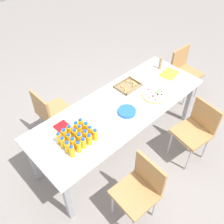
# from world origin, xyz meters

# --- Properties ---
(ground_plane) EXTENTS (12.00, 12.00, 0.00)m
(ground_plane) POSITION_xyz_m (0.00, 0.00, 0.00)
(ground_plane) COLOR gray
(party_table) EXTENTS (2.33, 0.83, 0.75)m
(party_table) POSITION_xyz_m (0.00, 0.00, 0.68)
(party_table) COLOR white
(party_table) RESTS_ON ground_plane
(chair_near_left) EXTENTS (0.42, 0.42, 0.83)m
(chair_near_left) POSITION_xyz_m (-0.51, -0.80, 0.50)
(chair_near_left) COLOR #B7844C
(chair_near_left) RESTS_ON ground_plane
(chair_near_right) EXTENTS (0.45, 0.45, 0.83)m
(chair_near_right) POSITION_xyz_m (0.60, -0.75, 0.50)
(chair_near_right) COLOR #B7844C
(chair_near_right) RESTS_ON ground_plane
(chair_end) EXTENTS (0.43, 0.43, 0.83)m
(chair_end) POSITION_xyz_m (1.53, 0.09, 0.50)
(chair_end) COLOR #B7844C
(chair_end) RESTS_ON ground_plane
(chair_far_left) EXTENTS (0.40, 0.40, 0.83)m
(chair_far_left) POSITION_xyz_m (-0.54, 0.74, 0.50)
(chair_far_left) COLOR #B7844C
(chair_far_left) RESTS_ON ground_plane
(juice_bottle_0) EXTENTS (0.05, 0.05, 0.15)m
(juice_bottle_0) POSITION_xyz_m (-0.85, -0.18, 0.82)
(juice_bottle_0) COLOR #FAAB14
(juice_bottle_0) RESTS_ON party_table
(juice_bottle_1) EXTENTS (0.05, 0.05, 0.14)m
(juice_bottle_1) POSITION_xyz_m (-0.76, -0.18, 0.82)
(juice_bottle_1) COLOR #FAAF14
(juice_bottle_1) RESTS_ON party_table
(juice_bottle_2) EXTENTS (0.06, 0.06, 0.13)m
(juice_bottle_2) POSITION_xyz_m (-0.70, -0.17, 0.81)
(juice_bottle_2) COLOR #FAAE14
(juice_bottle_2) RESTS_ON party_table
(juice_bottle_3) EXTENTS (0.06, 0.06, 0.14)m
(juice_bottle_3) POSITION_xyz_m (-0.62, -0.18, 0.81)
(juice_bottle_3) COLOR #F9AD14
(juice_bottle_3) RESTS_ON party_table
(juice_bottle_4) EXTENTS (0.06, 0.06, 0.15)m
(juice_bottle_4) POSITION_xyz_m (-0.54, -0.18, 0.82)
(juice_bottle_4) COLOR #FAAD14
(juice_bottle_4) RESTS_ON party_table
(juice_bottle_5) EXTENTS (0.06, 0.06, 0.14)m
(juice_bottle_5) POSITION_xyz_m (-0.84, -0.10, 0.81)
(juice_bottle_5) COLOR #F9AE14
(juice_bottle_5) RESTS_ON party_table
(juice_bottle_6) EXTENTS (0.06, 0.06, 0.14)m
(juice_bottle_6) POSITION_xyz_m (-0.78, -0.10, 0.81)
(juice_bottle_6) COLOR #F9AC14
(juice_bottle_6) RESTS_ON party_table
(juice_bottle_7) EXTENTS (0.06, 0.06, 0.15)m
(juice_bottle_7) POSITION_xyz_m (-0.69, -0.11, 0.82)
(juice_bottle_7) COLOR #FAAE14
(juice_bottle_7) RESTS_ON party_table
(juice_bottle_8) EXTENTS (0.06, 0.06, 0.13)m
(juice_bottle_8) POSITION_xyz_m (-0.62, -0.11, 0.81)
(juice_bottle_8) COLOR #FAAC14
(juice_bottle_8) RESTS_ON party_table
(juice_bottle_9) EXTENTS (0.05, 0.05, 0.15)m
(juice_bottle_9) POSITION_xyz_m (-0.55, -0.10, 0.82)
(juice_bottle_9) COLOR #F9AD14
(juice_bottle_9) RESTS_ON party_table
(juice_bottle_10) EXTENTS (0.05, 0.05, 0.14)m
(juice_bottle_10) POSITION_xyz_m (-0.84, -0.02, 0.81)
(juice_bottle_10) COLOR #FAAD14
(juice_bottle_10) RESTS_ON party_table
(juice_bottle_11) EXTENTS (0.06, 0.06, 0.13)m
(juice_bottle_11) POSITION_xyz_m (-0.77, -0.03, 0.81)
(juice_bottle_11) COLOR #FAAF14
(juice_bottle_11) RESTS_ON party_table
(juice_bottle_12) EXTENTS (0.06, 0.06, 0.15)m
(juice_bottle_12) POSITION_xyz_m (-0.69, -0.03, 0.82)
(juice_bottle_12) COLOR #FAAF14
(juice_bottle_12) RESTS_ON party_table
(juice_bottle_13) EXTENTS (0.05, 0.05, 0.15)m
(juice_bottle_13) POSITION_xyz_m (-0.62, -0.02, 0.82)
(juice_bottle_13) COLOR #F8AF14
(juice_bottle_13) RESTS_ON party_table
(juice_bottle_14) EXTENTS (0.06, 0.06, 0.14)m
(juice_bottle_14) POSITION_xyz_m (-0.54, -0.03, 0.81)
(juice_bottle_14) COLOR #F9AC14
(juice_bottle_14) RESTS_ON party_table
(juice_bottle_15) EXTENTS (0.05, 0.05, 0.15)m
(juice_bottle_15) POSITION_xyz_m (-0.84, 0.05, 0.82)
(juice_bottle_15) COLOR #F8AE14
(juice_bottle_15) RESTS_ON party_table
(juice_bottle_16) EXTENTS (0.06, 0.06, 0.15)m
(juice_bottle_16) POSITION_xyz_m (-0.77, 0.05, 0.82)
(juice_bottle_16) COLOR #FAAC14
(juice_bottle_16) RESTS_ON party_table
(juice_bottle_17) EXTENTS (0.06, 0.06, 0.14)m
(juice_bottle_17) POSITION_xyz_m (-0.70, 0.05, 0.82)
(juice_bottle_17) COLOR #FAAC14
(juice_bottle_17) RESTS_ON party_table
(juice_bottle_18) EXTENTS (0.06, 0.06, 0.14)m
(juice_bottle_18) POSITION_xyz_m (-0.61, 0.05, 0.81)
(juice_bottle_18) COLOR #F9AD14
(juice_bottle_18) RESTS_ON party_table
(juice_bottle_19) EXTENTS (0.06, 0.06, 0.14)m
(juice_bottle_19) POSITION_xyz_m (-0.55, 0.05, 0.81)
(juice_bottle_19) COLOR #FAAF14
(juice_bottle_19) RESTS_ON party_table
(fruit_pizza) EXTENTS (0.31, 0.31, 0.05)m
(fruit_pizza) POSITION_xyz_m (0.45, -0.16, 0.76)
(fruit_pizza) COLOR tan
(fruit_pizza) RESTS_ON party_table
(snack_tray) EXTENTS (0.30, 0.24, 0.04)m
(snack_tray) POSITION_xyz_m (0.35, 0.19, 0.76)
(snack_tray) COLOR olive
(snack_tray) RESTS_ON party_table
(plate_stack) EXTENTS (0.21, 0.21, 0.04)m
(plate_stack) POSITION_xyz_m (-0.02, -0.13, 0.77)
(plate_stack) COLOR blue
(plate_stack) RESTS_ON party_table
(napkin_stack) EXTENTS (0.15, 0.15, 0.01)m
(napkin_stack) POSITION_xyz_m (-0.70, 0.21, 0.75)
(napkin_stack) COLOR red
(napkin_stack) RESTS_ON party_table
(cardboard_tube) EXTENTS (0.04, 0.04, 0.17)m
(cardboard_tube) POSITION_xyz_m (0.97, 0.17, 0.83)
(cardboard_tube) COLOR #9E7A56
(cardboard_tube) RESTS_ON party_table
(paper_folder) EXTENTS (0.29, 0.24, 0.01)m
(paper_folder) POSITION_xyz_m (0.96, -0.01, 0.75)
(paper_folder) COLOR yellow
(paper_folder) RESTS_ON party_table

